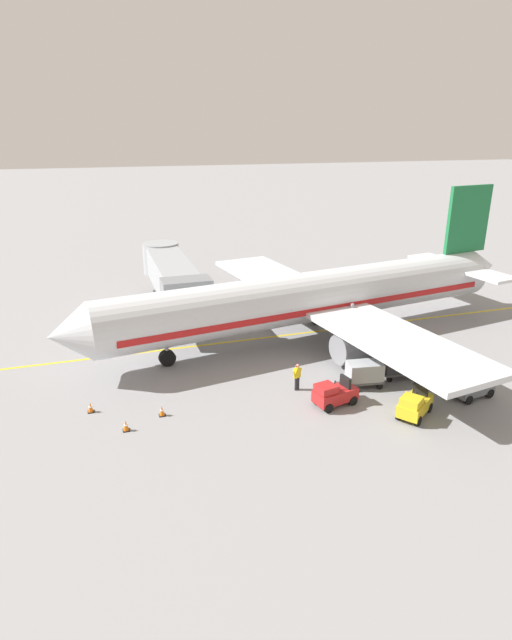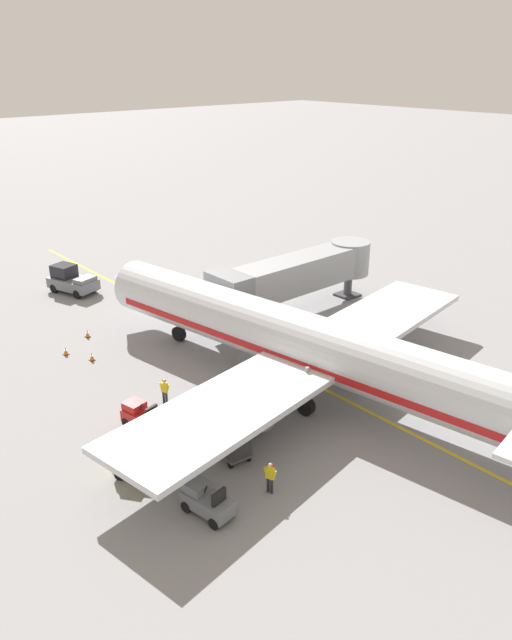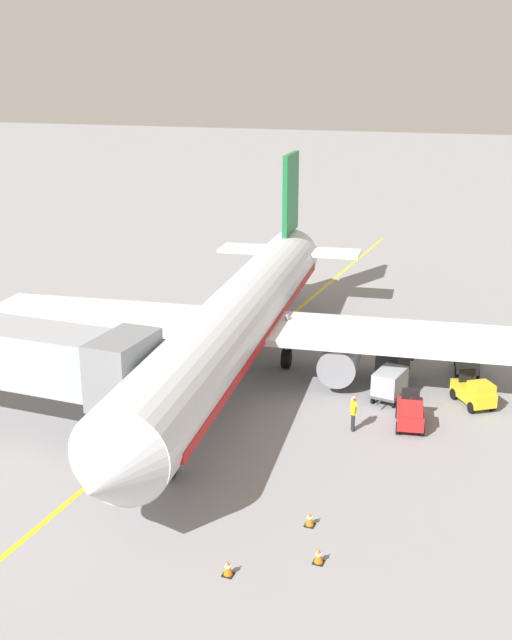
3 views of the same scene
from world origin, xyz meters
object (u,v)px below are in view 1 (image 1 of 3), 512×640
at_px(safety_cone_wing_tip, 126,426).
at_px(safety_cone_nose_left, 91,407).
at_px(parked_airliner, 315,297).
at_px(safety_cone_nose_right, 162,411).
at_px(ground_crew_loader, 297,375).
at_px(baggage_cart_second_in_train, 399,364).
at_px(baggage_tug_trailing, 472,386).
at_px(baggage_tug_lead, 414,405).
at_px(jet_bridge, 172,275).
at_px(baggage_cart_front, 364,372).
at_px(baggage_tug_spare, 334,394).
at_px(ground_crew_wing_walker, 450,359).

bearing_deg(safety_cone_wing_tip, safety_cone_nose_left, 34.09).
distance_m(parked_airliner, safety_cone_nose_right, 15.28).
xyz_separation_m(parked_airliner, ground_crew_loader, (-7.55, 4.38, -2.23)).
bearing_deg(baggage_cart_second_in_train, baggage_tug_trailing, -143.79).
height_order(baggage_tug_lead, baggage_tug_trailing, same).
bearing_deg(baggage_tug_lead, safety_cone_wing_tip, 77.70).
bearing_deg(jet_bridge, parked_airliner, -132.17).
bearing_deg(baggage_cart_front, safety_cone_wing_tip, 92.90).
xyz_separation_m(jet_bridge, baggage_tug_spare, (-18.33, -6.20, -2.74)).
bearing_deg(ground_crew_loader, baggage_tug_trailing, -112.93).
bearing_deg(jet_bridge, baggage_cart_second_in_train, -144.45).
bearing_deg(safety_cone_nose_left, baggage_tug_trailing, -103.16).
height_order(baggage_tug_lead, ground_crew_wing_walker, ground_crew_wing_walker).
relative_size(baggage_tug_lead, safety_cone_nose_left, 4.62).
xyz_separation_m(baggage_cart_front, safety_cone_nose_right, (0.23, 12.33, -0.66)).
height_order(parked_airliner, baggage_tug_spare, parked_airliner).
distance_m(baggage_tug_trailing, safety_cone_wing_tip, 19.82).
relative_size(baggage_cart_second_in_train, safety_cone_wing_tip, 5.03).
xyz_separation_m(baggage_cart_second_in_train, ground_crew_loader, (0.39, 6.78, 0.00)).
bearing_deg(parked_airliner, baggage_cart_front, 178.02).
xyz_separation_m(jet_bridge, baggage_tug_trailing, (-19.93, -14.31, -2.74)).
height_order(safety_cone_nose_left, safety_cone_wing_tip, same).
distance_m(baggage_tug_trailing, ground_crew_loader, 10.22).
bearing_deg(baggage_tug_trailing, parked_airliner, 23.57).
xyz_separation_m(parked_airliner, baggage_tug_spare, (-9.93, 3.08, -2.47)).
height_order(baggage_tug_trailing, safety_cone_wing_tip, baggage_tug_trailing).
relative_size(baggage_tug_lead, safety_cone_wing_tip, 4.62).
relative_size(jet_bridge, baggage_cart_front, 5.38).
xyz_separation_m(baggage_tug_spare, safety_cone_nose_left, (3.40, 13.29, -0.42)).
distance_m(parked_airliner, baggage_cart_front, 8.66).
xyz_separation_m(baggage_tug_lead, baggage_tug_spare, (2.47, 3.65, 0.00)).
xyz_separation_m(ground_crew_loader, safety_cone_nose_right, (-0.57, 8.24, -0.66)).
relative_size(ground_crew_loader, safety_cone_nose_left, 2.86).
xyz_separation_m(ground_crew_wing_walker, safety_cone_nose_right, (0.25, 18.49, -0.66)).
bearing_deg(ground_crew_wing_walker, baggage_tug_spare, 99.83).
bearing_deg(safety_cone_nose_left, baggage_cart_second_in_train, -94.29).
xyz_separation_m(ground_crew_loader, safety_cone_wing_tip, (-1.53, 10.25, -0.66)).
bearing_deg(baggage_tug_spare, safety_cone_nose_left, 75.65).
bearing_deg(baggage_cart_front, baggage_tug_trailing, -120.83).
relative_size(parked_airliner, baggage_cart_second_in_train, 12.57).
relative_size(baggage_tug_trailing, ground_crew_loader, 1.57).
distance_m(baggage_tug_spare, baggage_cart_second_in_train, 5.83).
distance_m(jet_bridge, baggage_tug_lead, 23.18).
xyz_separation_m(baggage_cart_front, ground_crew_loader, (0.81, 4.09, 0.00)).
relative_size(baggage_tug_trailing, ground_crew_wing_walker, 1.57).
relative_size(parked_airliner, safety_cone_nose_right, 63.20).
relative_size(baggage_tug_spare, ground_crew_loader, 1.59).
relative_size(ground_crew_loader, safety_cone_wing_tip, 2.86).
height_order(parked_airliner, baggage_cart_second_in_train, parked_airliner).
distance_m(parked_airliner, safety_cone_wing_tip, 17.47).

